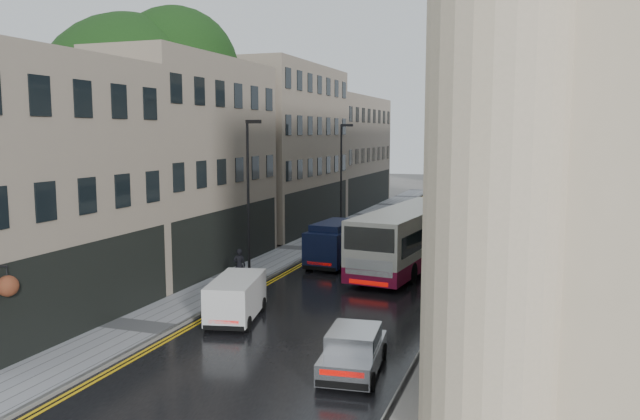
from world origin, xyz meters
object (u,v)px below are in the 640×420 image
Objects in this scene: tree_near at (132,138)px; lamp_post_near at (248,199)px; silver_hatchback at (321,363)px; white_van at (208,307)px; navy_van at (309,246)px; pedestrian at (239,265)px; tree_far at (245,147)px; white_lorry at (442,211)px; lamp_post_far at (341,180)px; cream_bus at (365,246)px.

lamp_post_near is (6.91, -0.25, -2.98)m from tree_near.
silver_hatchback is (14.76, -11.86, -6.25)m from tree_near.
navy_van is at bearing 77.41° from white_van.
lamp_post_near is (-0.19, 1.46, 3.04)m from pedestrian.
tree_near reaches higher than tree_far.
pedestrian reaches higher than silver_hatchback.
tree_far is 14.98m from lamp_post_near.
tree_near is 1.67× the size of white_lorry.
white_lorry is at bearing 62.14° from white_van.
lamp_post_far is (0.47, 13.94, -0.01)m from lamp_post_near.
tree_far is at bearing 174.98° from lamp_post_far.
white_lorry is at bearing -22.74° from lamp_post_far.
cream_bus reaches higher than white_van.
cream_bus is 6.24m from lamp_post_near.
white_lorry is 11.24m from navy_van.
tree_far reaches higher than navy_van.
tree_near is 19.94m from silver_hatchback.
tree_near is 13.60m from cream_bus.
tree_far reaches higher than silver_hatchback.
silver_hatchback is 14.39m from lamp_post_near.
tree_far is 14.66m from navy_van.
cream_bus reaches higher than navy_van.
silver_hatchback is 2.23× the size of pedestrian.
white_lorry is 1.08× the size of lamp_post_far.
tree_near is at bearing 124.93° from white_van.
tree_far is 29.29m from silver_hatchback.
pedestrian is at bearing -126.22° from white_lorry.
tree_far reaches higher than cream_bus.
white_van is at bearing -96.03° from lamp_post_far.
tree_near is 1.17× the size of cream_bus.
white_lorry is (14.73, 12.10, -4.74)m from tree_near.
white_van is 2.33× the size of pedestrian.
tree_far is 7.73× the size of pedestrian.
white_van is (-5.62, 3.49, 0.17)m from silver_hatchback.
navy_van is at bearing 169.94° from cream_bus.
lamp_post_near is (6.61, -13.25, -2.26)m from tree_far.
lamp_post_near is at bearing -125.73° from navy_van.
white_van is (8.83, -21.37, -5.36)m from tree_far.
navy_van is (8.84, -10.60, -4.96)m from tree_far.
pedestrian is at bearing -13.56° from tree_near.
white_lorry is 21.26m from white_van.
white_lorry is 14.73m from lamp_post_near.
cream_bus is at bearing -109.37° from white_lorry.
white_van is at bearing -102.17° from cream_bus.
lamp_post_far is at bearing 61.66° from tree_near.
pedestrian is at bearing -70.62° from lamp_post_near.
navy_van is at bearing -50.18° from tree_far.
tree_far is at bearing 134.07° from navy_van.
tree_near reaches higher than lamp_post_far.
pedestrian is at bearing -101.63° from lamp_post_far.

